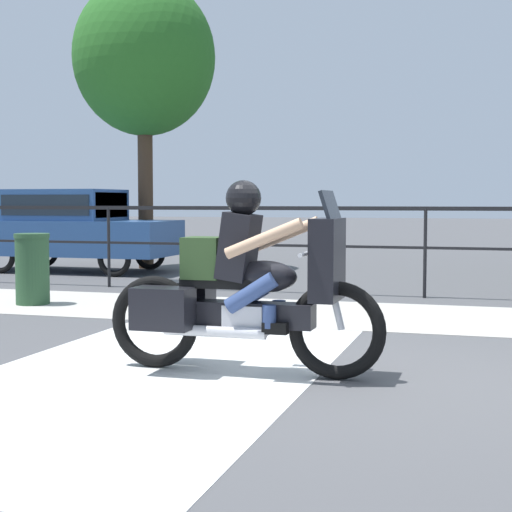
# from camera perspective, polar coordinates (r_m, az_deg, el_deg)

# --- Properties ---
(ground_plane) EXTENTS (120.00, 120.00, 0.00)m
(ground_plane) POSITION_cam_1_polar(r_m,az_deg,el_deg) (6.42, 8.31, -8.75)
(ground_plane) COLOR #4C4C4F
(sidewalk_band) EXTENTS (44.00, 2.40, 0.01)m
(sidewalk_band) POSITION_cam_1_polar(r_m,az_deg,el_deg) (9.74, 11.22, -4.38)
(sidewalk_band) COLOR #B7B2A8
(sidewalk_band) RESTS_ON ground
(crosswalk_band) EXTENTS (2.71, 6.00, 0.01)m
(crosswalk_band) POSITION_cam_1_polar(r_m,az_deg,el_deg) (6.71, -7.16, -8.15)
(crosswalk_band) COLOR silver
(crosswalk_band) RESTS_ON ground
(fence_railing) EXTENTS (36.00, 0.05, 1.34)m
(fence_railing) POSITION_cam_1_polar(r_m,az_deg,el_deg) (11.65, 12.23, 2.12)
(fence_railing) COLOR black
(fence_railing) RESTS_ON ground
(motorcycle) EXTENTS (2.35, 0.76, 1.58)m
(motorcycle) POSITION_cam_1_polar(r_m,az_deg,el_deg) (6.40, -1.04, -2.34)
(motorcycle) COLOR black
(motorcycle) RESTS_ON ground
(parked_car) EXTENTS (3.99, 1.73, 1.65)m
(parked_car) POSITION_cam_1_polar(r_m,az_deg,el_deg) (16.15, -13.22, 2.20)
(parked_car) COLOR #284C84
(parked_car) RESTS_ON ground
(trash_bin) EXTENTS (0.48, 0.48, 0.98)m
(trash_bin) POSITION_cam_1_polar(r_m,az_deg,el_deg) (11.10, -15.95, -0.92)
(trash_bin) COLOR #284C2D
(trash_bin) RESTS_ON ground
(tree_behind_car) EXTENTS (2.95, 2.95, 6.02)m
(tree_behind_car) POSITION_cam_1_polar(r_m,az_deg,el_deg) (16.93, -8.13, 14.03)
(tree_behind_car) COLOR #473323
(tree_behind_car) RESTS_ON ground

